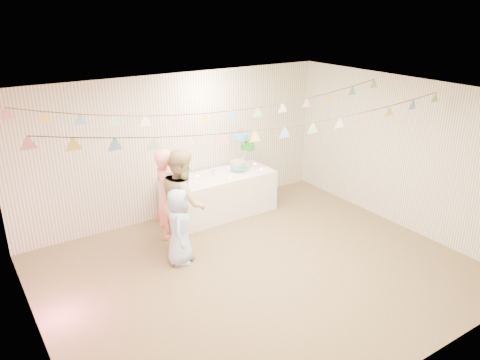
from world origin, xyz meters
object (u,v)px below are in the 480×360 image
person_adult_b (183,202)px  person_child (179,227)px  cake_stand (243,152)px  person_adult_a (168,198)px  table (219,195)px

person_adult_b → person_child: person_adult_b is taller
cake_stand → person_adult_a: (-1.81, -0.57, -0.30)m
person_adult_b → person_child: (-0.22, -0.28, -0.25)m
person_adult_a → person_adult_b: person_adult_b is taller
person_adult_a → person_child: 0.67m
table → person_adult_a: person_adult_a is taller
person_adult_b → person_child: bearing=159.2°
person_child → cake_stand: bearing=-27.9°
cake_stand → person_adult_b: bearing=-151.9°
person_adult_a → person_child: bearing=168.5°
cake_stand → table: bearing=-174.8°
person_child → table: bearing=-20.0°
table → person_adult_b: person_adult_b is taller
cake_stand → person_child: 2.33m
table → person_child: size_ratio=1.72×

